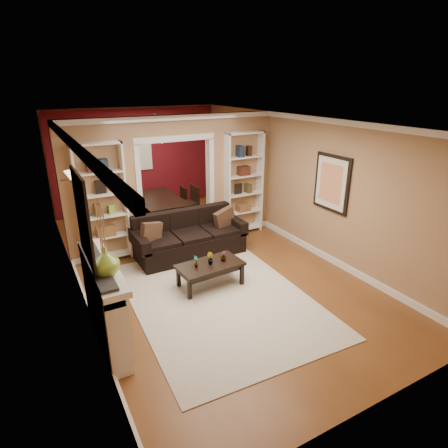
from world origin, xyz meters
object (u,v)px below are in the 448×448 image
coffee_table (210,275)px  dining_table (161,210)px  fireplace (106,303)px  bookshelf_right (243,184)px  sofa (190,235)px  bookshelf_left (103,204)px

coffee_table → dining_table: dining_table is taller
fireplace → dining_table: (2.17, 4.05, -0.26)m
fireplace → bookshelf_right: bearing=34.8°
sofa → bookshelf_right: bookshelf_right is taller
fireplace → sofa: bearing=43.7°
bookshelf_right → fireplace: bookshelf_right is taller
coffee_table → fireplace: size_ratio=0.65×
bookshelf_right → dining_table: 2.27m
bookshelf_right → sofa: bearing=-160.1°
bookshelf_left → dining_table: bearing=42.9°
bookshelf_left → fireplace: bearing=-102.0°
coffee_table → dining_table: (0.33, 3.40, 0.11)m
dining_table → coffee_table: bearing=174.5°
bookshelf_right → dining_table: bookshelf_right is taller
bookshelf_left → fireplace: bookshelf_left is taller
bookshelf_left → fireplace: (-0.54, -2.53, -0.57)m
sofa → dining_table: sofa is taller
fireplace → dining_table: fireplace is taller
sofa → bookshelf_left: size_ratio=0.97×
coffee_table → dining_table: size_ratio=0.61×
bookshelf_left → dining_table: (1.63, 1.52, -0.83)m
sofa → bookshelf_right: 1.85m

